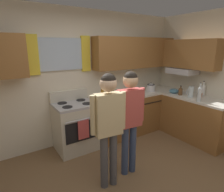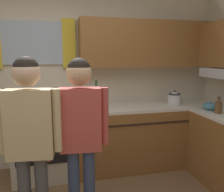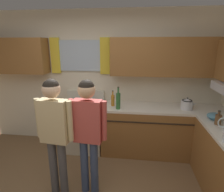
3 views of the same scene
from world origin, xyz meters
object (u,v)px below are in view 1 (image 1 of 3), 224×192
at_px(bottle_tall_clear, 199,94).
at_px(bottle_wine_green, 112,93).
at_px(bottle_oil_amber, 102,94).
at_px(adult_left, 109,119).
at_px(bottle_squat_brown, 180,92).
at_px(stovetop_kettle, 151,87).
at_px(mixing_bowl, 174,91).
at_px(adult_in_plaid, 130,112).
at_px(cup_terracotta, 200,95).
at_px(mug_cobalt_blue, 190,91).
at_px(stove_oven, 76,125).
at_px(water_pitcher, 190,92).
at_px(bottle_milk_white, 203,90).

bearing_deg(bottle_tall_clear, bottle_wine_green, 143.75).
height_order(bottle_tall_clear, bottle_wine_green, bottle_wine_green).
relative_size(bottle_oil_amber, adult_left, 0.18).
xyz_separation_m(bottle_squat_brown, stovetop_kettle, (-0.27, 0.61, 0.02)).
height_order(bottle_oil_amber, stovetop_kettle, bottle_oil_amber).
bearing_deg(stovetop_kettle, bottle_squat_brown, -66.36).
relative_size(mixing_bowl, adult_in_plaid, 0.13).
bearing_deg(cup_terracotta, mug_cobalt_blue, 72.08).
height_order(bottle_squat_brown, mug_cobalt_blue, bottle_squat_brown).
height_order(stove_oven, bottle_oil_amber, bottle_oil_amber).
xyz_separation_m(cup_terracotta, mixing_bowl, (-0.21, 0.50, 0.01)).
xyz_separation_m(bottle_oil_amber, water_pitcher, (1.58, -0.85, 0.00)).
bearing_deg(stove_oven, adult_in_plaid, -70.95).
distance_m(stove_oven, water_pitcher, 2.39).
bearing_deg(cup_terracotta, stovetop_kettle, 118.57).
xyz_separation_m(bottle_milk_white, cup_terracotta, (-0.13, -0.03, -0.08)).
relative_size(bottle_squat_brown, water_pitcher, 0.93).
distance_m(stovetop_kettle, adult_left, 2.20).
bearing_deg(stove_oven, bottle_wine_green, -15.54).
bearing_deg(bottle_squat_brown, stove_oven, 162.73).
distance_m(bottle_squat_brown, stovetop_kettle, 0.67).
xyz_separation_m(mug_cobalt_blue, stovetop_kettle, (-0.60, 0.61, 0.05)).
xyz_separation_m(bottle_tall_clear, mixing_bowl, (0.14, 0.69, -0.09)).
bearing_deg(adult_in_plaid, bottle_wine_green, 72.17).
distance_m(cup_terracotta, mug_cobalt_blue, 0.33).
height_order(water_pitcher, adult_in_plaid, adult_in_plaid).
distance_m(bottle_tall_clear, water_pitcher, 0.32).
relative_size(bottle_squat_brown, stovetop_kettle, 0.75).
bearing_deg(bottle_wine_green, mixing_bowl, -11.03).
xyz_separation_m(bottle_squat_brown, bottle_wine_green, (-1.44, 0.47, 0.07)).
relative_size(bottle_milk_white, mixing_bowl, 1.47).
xyz_separation_m(bottle_wine_green, cup_terracotta, (1.68, -0.78, -0.11)).
bearing_deg(bottle_squat_brown, water_pitcher, -82.18).
xyz_separation_m(cup_terracotta, adult_in_plaid, (-1.98, -0.15, 0.06)).
xyz_separation_m(bottle_wine_green, adult_in_plaid, (-0.30, -0.93, -0.06)).
relative_size(cup_terracotta, adult_left, 0.07).
bearing_deg(bottle_oil_amber, bottle_squat_brown, -22.18).
xyz_separation_m(bottle_tall_clear, bottle_squat_brown, (0.11, 0.50, -0.06)).
xyz_separation_m(bottle_tall_clear, adult_left, (-2.04, -0.03, -0.04)).
bearing_deg(stovetop_kettle, bottle_oil_amber, 178.97).
bearing_deg(bottle_tall_clear, bottle_oil_amber, 141.73).
bearing_deg(stove_oven, water_pitcher, -22.14).
bearing_deg(mixing_bowl, bottle_tall_clear, -101.38).
relative_size(bottle_milk_white, mug_cobalt_blue, 2.73).
relative_size(stove_oven, adult_in_plaid, 0.69).
relative_size(water_pitcher, mixing_bowl, 1.04).
bearing_deg(water_pitcher, stovetop_kettle, 109.75).
height_order(bottle_tall_clear, adult_in_plaid, adult_in_plaid).
bearing_deg(bottle_tall_clear, adult_in_plaid, 178.56).
height_order(mug_cobalt_blue, mixing_bowl, mixing_bowl).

